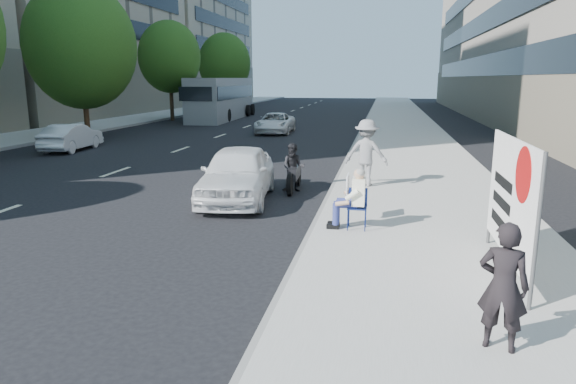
% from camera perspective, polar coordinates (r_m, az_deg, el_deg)
% --- Properties ---
extents(ground, '(160.00, 160.00, 0.00)m').
position_cam_1_polar(ground, '(9.67, -7.55, -7.41)').
color(ground, black).
rests_on(ground, ground).
extents(near_sidewalk, '(5.00, 120.00, 0.15)m').
position_cam_1_polar(near_sidewalk, '(28.82, 12.83, 5.83)').
color(near_sidewalk, '#A2A098').
rests_on(near_sidewalk, ground).
extents(far_sidewalk, '(4.50, 120.00, 0.15)m').
position_cam_1_polar(far_sidewalk, '(34.86, -23.88, 6.19)').
color(far_sidewalk, '#A2A098').
rests_on(far_sidewalk, ground).
extents(tree_far_c, '(6.00, 6.00, 8.47)m').
position_cam_1_polar(tree_far_c, '(31.42, -22.05, 14.82)').
color(tree_far_c, '#382616').
rests_on(tree_far_c, ground).
extents(tree_far_d, '(4.80, 4.80, 7.65)m').
position_cam_1_polar(tree_far_d, '(42.07, -13.03, 14.41)').
color(tree_far_d, '#382616').
rests_on(tree_far_d, ground).
extents(tree_far_e, '(5.40, 5.40, 7.89)m').
position_cam_1_polar(tree_far_e, '(55.20, -7.08, 13.99)').
color(tree_far_e, '#382616').
rests_on(tree_far_e, ground).
extents(seated_protester, '(0.83, 1.11, 1.31)m').
position_cam_1_polar(seated_protester, '(10.89, 7.16, -0.33)').
color(seated_protester, navy).
rests_on(seated_protester, near_sidewalk).
extents(jogger, '(1.35, 0.89, 1.96)m').
position_cam_1_polar(jogger, '(15.34, 8.71, 4.32)').
color(jogger, gray).
rests_on(jogger, near_sidewalk).
extents(pedestrian_woman, '(0.65, 0.52, 1.55)m').
position_cam_1_polar(pedestrian_woman, '(6.52, 22.80, -9.65)').
color(pedestrian_woman, black).
rests_on(pedestrian_woman, near_sidewalk).
extents(protest_banner, '(0.08, 3.06, 2.20)m').
position_cam_1_polar(protest_banner, '(9.00, 23.51, -0.57)').
color(protest_banner, '#4C4C4C').
rests_on(protest_banner, near_sidewalk).
extents(white_sedan_near, '(2.25, 4.53, 1.49)m').
position_cam_1_polar(white_sedan_near, '(14.06, -5.65, 2.07)').
color(white_sedan_near, white).
rests_on(white_sedan_near, ground).
extents(white_sedan_mid, '(1.60, 3.84, 1.23)m').
position_cam_1_polar(white_sedan_mid, '(25.87, -22.93, 5.64)').
color(white_sedan_mid, silver).
rests_on(white_sedan_mid, ground).
extents(white_sedan_far, '(2.21, 4.47, 1.22)m').
position_cam_1_polar(white_sedan_far, '(31.57, -1.43, 7.67)').
color(white_sedan_far, white).
rests_on(white_sedan_far, ground).
extents(motorcycle, '(0.72, 2.04, 1.42)m').
position_cam_1_polar(motorcycle, '(15.13, 0.65, 2.47)').
color(motorcycle, black).
rests_on(motorcycle, ground).
extents(bus, '(3.10, 12.15, 3.30)m').
position_cam_1_polar(bus, '(42.83, -7.34, 10.22)').
color(bus, gray).
rests_on(bus, ground).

